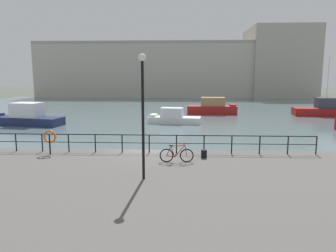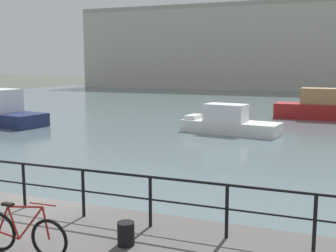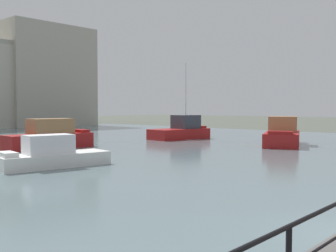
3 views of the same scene
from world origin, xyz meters
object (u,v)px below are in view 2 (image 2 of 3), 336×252
(parked_bicycle, at_px, (23,234))
(moored_blue_motorboat, at_px, (228,123))
(harbor_building, at_px, (331,46))
(mooring_bollard, at_px, (126,234))
(moored_white_yacht, at_px, (323,107))

(parked_bicycle, bearing_deg, moored_blue_motorboat, 89.99)
(harbor_building, bearing_deg, moored_blue_motorboat, -96.51)
(moored_blue_motorboat, relative_size, parked_bicycle, 3.40)
(parked_bicycle, xyz_separation_m, mooring_bollard, (1.49, 1.01, -0.17))
(parked_bicycle, height_order, mooring_bollard, parked_bicycle)
(moored_blue_motorboat, height_order, parked_bicycle, parked_bicycle)
(moored_blue_motorboat, relative_size, mooring_bollard, 13.69)
(moored_white_yacht, bearing_deg, parked_bicycle, -96.35)
(moored_white_yacht, distance_m, parked_bicycle, 28.14)
(moored_white_yacht, xyz_separation_m, mooring_bollard, (-2.89, -26.79, 0.11))
(moored_white_yacht, relative_size, moored_blue_motorboat, 1.13)
(harbor_building, xyz_separation_m, parked_bicycle, (-4.57, -65.65, -5.62))
(harbor_building, height_order, parked_bicycle, harbor_building)
(harbor_building, relative_size, mooring_bollard, 151.96)
(moored_white_yacht, relative_size, mooring_bollard, 15.53)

